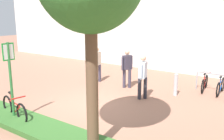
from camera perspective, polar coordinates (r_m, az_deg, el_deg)
ground_plane at (r=9.27m, az=-4.51°, el=-7.85°), size 60.00×60.00×0.00m
planter_strip at (r=7.48m, az=-15.53°, el=-12.85°), size 7.00×1.10×0.16m
parking_sign_post at (r=8.05m, az=-22.29°, el=-0.12°), size 0.08×0.36×2.44m
bike_at_sign at (r=8.47m, az=-21.40°, el=-8.25°), size 1.66×0.46×0.86m
bike_rack_cluster at (r=11.29m, az=23.61°, el=-3.29°), size 2.10×1.68×0.83m
bollard_steel at (r=10.41m, az=14.35°, el=-3.31°), size 0.16×0.16×0.90m
person_shirt_blue at (r=12.05m, az=-3.45°, el=1.82°), size 0.31×0.60×1.72m
person_shirt_white at (r=9.66m, az=7.05°, el=-0.98°), size 0.32×0.60×1.72m
person_suited_navy at (r=11.08m, az=3.46°, el=0.86°), size 0.35×0.58×1.72m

